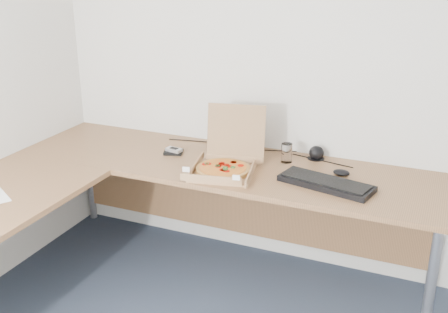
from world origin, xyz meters
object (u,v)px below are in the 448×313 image
at_px(keyboard, 326,183).
at_px(wallet, 173,152).
at_px(drinking_glass, 287,153).
at_px(desk, 138,186).
at_px(pizza_box, 224,165).

xyz_separation_m(keyboard, wallet, (-0.97, 0.13, -0.01)).
bearing_deg(drinking_glass, wallet, -169.18).
bearing_deg(desk, wallet, 93.24).
xyz_separation_m(pizza_box, keyboard, (0.57, 0.03, -0.03)).
distance_m(desk, wallet, 0.46).
height_order(pizza_box, keyboard, pizza_box).
height_order(pizza_box, drinking_glass, pizza_box).
xyz_separation_m(drinking_glass, keyboard, (0.29, -0.26, -0.04)).
height_order(desk, wallet, wallet).
bearing_deg(pizza_box, desk, -153.47).
bearing_deg(wallet, pizza_box, -38.46).
distance_m(pizza_box, keyboard, 0.57).
distance_m(drinking_glass, wallet, 0.69).
distance_m(desk, drinking_glass, 0.88).
distance_m(keyboard, wallet, 0.98).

